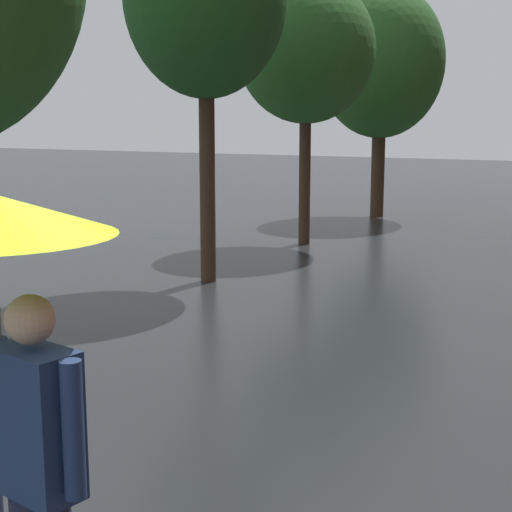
% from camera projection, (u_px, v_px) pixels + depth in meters
% --- Properties ---
extents(street_tree_2, '(2.54, 2.54, 4.93)m').
position_uv_depth(street_tree_2, '(306.00, 51.00, 14.28)').
color(street_tree_2, '#473323').
rests_on(street_tree_2, ground).
extents(street_tree_3, '(2.97, 2.97, 5.41)m').
position_uv_depth(street_tree_3, '(381.00, 62.00, 18.24)').
color(street_tree_3, '#473323').
rests_on(street_tree_3, ground).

